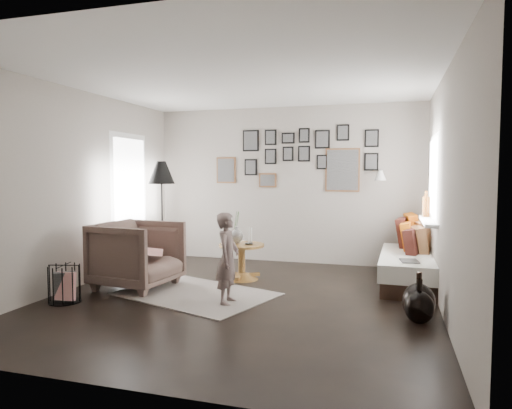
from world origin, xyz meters
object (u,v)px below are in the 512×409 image
(demijohn_large, at_px, (419,301))
(daybed, at_px, (411,262))
(armchair, at_px, (138,255))
(pedestal_table, at_px, (242,263))
(demijohn_small, at_px, (419,307))
(magazine_basket, at_px, (64,284))
(vase, at_px, (237,234))
(child, at_px, (228,258))
(floor_lamp, at_px, (162,177))

(demijohn_large, bearing_deg, daybed, 90.18)
(demijohn_large, bearing_deg, armchair, 174.16)
(pedestal_table, bearing_deg, demijohn_small, -29.66)
(pedestal_table, height_order, magazine_basket, pedestal_table)
(vase, xyz_separation_m, magazine_basket, (-1.54, -1.70, -0.43))
(pedestal_table, xyz_separation_m, demijohn_small, (2.30, -1.31, -0.06))
(demijohn_large, relative_size, child, 0.47)
(daybed, relative_size, demijohn_small, 4.23)
(armchair, bearing_deg, demijohn_large, -89.86)
(child, bearing_deg, pedestal_table, 8.64)
(armchair, relative_size, demijohn_small, 2.13)
(vase, bearing_deg, armchair, -141.54)
(magazine_basket, distance_m, demijohn_large, 3.95)
(magazine_basket, bearing_deg, floor_lamp, 79.52)
(daybed, bearing_deg, floor_lamp, -172.91)
(armchair, bearing_deg, pedestal_table, -48.18)
(vase, xyz_separation_m, daybed, (2.38, 0.42, -0.35))
(vase, relative_size, demijohn_large, 0.92)
(pedestal_table, relative_size, vase, 1.40)
(floor_lamp, distance_m, magazine_basket, 2.18)
(magazine_basket, xyz_separation_m, child, (1.84, 0.49, 0.31))
(vase, distance_m, child, 1.25)
(pedestal_table, bearing_deg, demijohn_large, -27.35)
(vase, height_order, demijohn_small, vase)
(floor_lamp, height_order, magazine_basket, floor_lamp)
(floor_lamp, height_order, demijohn_large, floor_lamp)
(vase, height_order, magazine_basket, vase)
(armchair, relative_size, child, 0.91)
(armchair, height_order, child, child)
(magazine_basket, height_order, demijohn_small, demijohn_small)
(vase, height_order, armchair, vase)
(pedestal_table, height_order, child, child)
(armchair, bearing_deg, floor_lamp, 13.99)
(pedestal_table, distance_m, vase, 0.42)
(daybed, distance_m, armchair, 3.68)
(vase, bearing_deg, demijohn_large, -26.95)
(daybed, bearing_deg, vase, -168.51)
(demijohn_large, bearing_deg, pedestal_table, 152.65)
(armchair, height_order, demijohn_large, armchair)
(magazine_basket, relative_size, demijohn_small, 0.97)
(demijohn_small, distance_m, child, 2.11)
(pedestal_table, xyz_separation_m, vase, (-0.08, 0.02, 0.41))
(daybed, bearing_deg, child, -140.28)
(pedestal_table, bearing_deg, child, -79.26)
(floor_lamp, xyz_separation_m, demijohn_large, (3.59, -1.28, -1.25))
(vase, distance_m, demijohn_small, 2.77)
(vase, distance_m, armchair, 1.39)
(floor_lamp, xyz_separation_m, demijohn_small, (3.59, -1.40, -1.28))
(demijohn_large, bearing_deg, magazine_basket, -172.87)
(daybed, bearing_deg, magazine_basket, -150.05)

